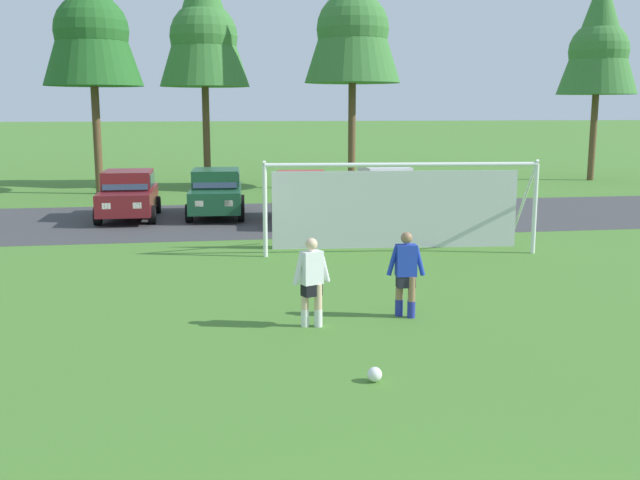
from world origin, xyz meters
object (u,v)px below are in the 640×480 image
player_defender_far (406,275)px  parked_car_slot_far_left (129,194)px  parked_car_slot_left (216,193)px  soccer_goal (397,204)px  parked_car_slot_center (385,188)px  parked_car_slot_center_left (304,197)px  soccer_ball (375,374)px  player_midfield_center (312,283)px

player_defender_far → parked_car_slot_far_left: size_ratio=0.39×
parked_car_slot_left → soccer_goal: bearing=-55.6°
player_defender_far → parked_car_slot_center: 14.42m
player_defender_far → parked_car_slot_center: bearing=77.6°
soccer_goal → parked_car_slot_far_left: 10.67m
soccer_goal → parked_car_slot_far_left: soccer_goal is taller
parked_car_slot_far_left → parked_car_slot_center_left: bearing=-15.0°
soccer_ball → soccer_goal: size_ratio=0.03×
parked_car_slot_far_left → parked_car_slot_left: bearing=1.9°
parked_car_slot_left → parked_car_slot_center: 6.45m
player_midfield_center → player_defender_far: bearing=10.6°
soccer_ball → parked_car_slot_left: size_ratio=0.05×
parked_car_slot_center_left → parked_car_slot_center: size_ratio=1.00×
soccer_ball → parked_car_slot_center_left: (0.99, 15.12, 0.77)m
soccer_ball → player_midfield_center: 2.96m
soccer_ball → parked_car_slot_far_left: (-5.11, 16.76, 0.77)m
parked_car_slot_far_left → soccer_goal: bearing=-41.4°
parked_car_slot_center_left → parked_car_slot_left: bearing=149.8°
soccer_goal → player_defender_far: bearing=-103.3°
parked_car_slot_left → parked_car_slot_center: bearing=3.6°
player_defender_far → soccer_ball: bearing=-112.8°
player_midfield_center → parked_car_slot_center_left: size_ratio=0.39×
soccer_ball → soccer_goal: soccer_goal is taller
soccer_ball → parked_car_slot_center: bearing=75.6°
parked_car_slot_center_left → player_defender_far: bearing=-88.3°
soccer_ball → player_midfield_center: bearing=100.4°
soccer_ball → parked_car_slot_left: 17.00m
parked_car_slot_left → player_midfield_center: bearing=-84.0°
parked_car_slot_center → parked_car_slot_far_left: bearing=-177.0°
soccer_ball → parked_car_slot_center: 17.84m
parked_car_slot_center_left → parked_car_slot_center: 4.06m
parked_car_slot_center_left → player_midfield_center: bearing=-97.0°
soccer_ball → player_midfield_center: player_midfield_center is taller
soccer_goal → parked_car_slot_left: soccer_goal is taller
soccer_goal → parked_car_slot_left: (-4.89, 7.15, -0.42)m
parked_car_slot_far_left → soccer_ball: bearing=-73.0°
player_defender_far → parked_car_slot_center_left: 11.95m
player_midfield_center → soccer_goal: bearing=63.7°
parked_car_slot_left → parked_car_slot_center: (6.44, 0.40, 0.00)m
soccer_goal → parked_car_slot_center_left: bearing=109.3°
soccer_ball → player_defender_far: (1.34, 3.18, 0.71)m
soccer_ball → parked_car_slot_left: bearing=96.8°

